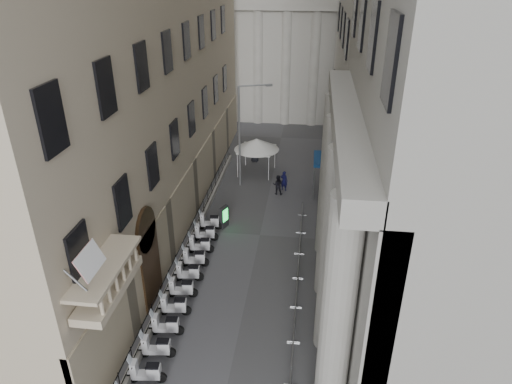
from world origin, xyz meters
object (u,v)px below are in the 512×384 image
pedestrian_b (278,185)px  pedestrian_a (284,181)px  security_tent (255,144)px  street_lamp (243,128)px  info_kiosk (224,217)px

pedestrian_b → pedestrian_a: bearing=-117.9°
pedestrian_a → pedestrian_b: 0.87m
pedestrian_a → security_tent: bearing=-29.0°
street_lamp → pedestrian_b: size_ratio=5.07×
info_kiosk → pedestrian_a: size_ratio=0.97×
info_kiosk → pedestrian_a: pedestrian_a is taller
security_tent → street_lamp: street_lamp is taller
pedestrian_a → pedestrian_b: (-0.44, -0.76, -0.02)m
security_tent → pedestrian_b: security_tent is taller
street_lamp → info_kiosk: street_lamp is taller
info_kiosk → pedestrian_b: size_ratio=0.99×
security_tent → pedestrian_a: security_tent is taller
street_lamp → info_kiosk: 7.99m
info_kiosk → pedestrian_b: (3.22, 5.49, 0.00)m
street_lamp → pedestrian_a: size_ratio=4.98×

